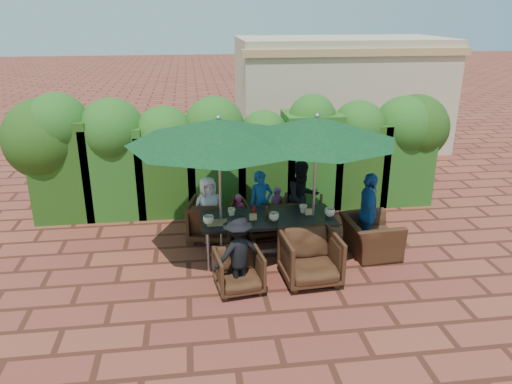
{
  "coord_description": "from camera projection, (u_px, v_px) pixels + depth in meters",
  "views": [
    {
      "loc": [
        -0.98,
        -7.53,
        3.99
      ],
      "look_at": [
        0.09,
        0.4,
        1.04
      ],
      "focal_mm": 35.0,
      "sensor_mm": 36.0,
      "label": 1
    }
  ],
  "objects": [
    {
      "name": "building",
      "position": [
        340.0,
        93.0,
        14.89
      ],
      "size": [
        6.2,
        3.08,
        3.2
      ],
      "color": "#C0AE8F",
      "rests_on": "ground"
    },
    {
      "name": "sauce_bottle",
      "position": [
        267.0,
        211.0,
        8.25
      ],
      "size": [
        0.04,
        0.04,
        0.17
      ],
      "primitive_type": "cylinder",
      "color": "#4C230C",
      "rests_on": "dining_table"
    },
    {
      "name": "pedestrian_a",
      "position": [
        291.0,
        145.0,
        12.17
      ],
      "size": [
        1.68,
        1.27,
        1.72
      ],
      "primitive_type": "imported",
      "rotation": [
        0.0,
        0.0,
        2.65
      ],
      "color": "#258424",
      "rests_on": "ground"
    },
    {
      "name": "chair_end_right",
      "position": [
        371.0,
        231.0,
        8.51
      ],
      "size": [
        0.69,
        1.01,
        0.85
      ],
      "primitive_type": "imported",
      "rotation": [
        0.0,
        0.0,
        1.63
      ],
      "color": "black",
      "rests_on": "ground"
    },
    {
      "name": "pedestrian_b",
      "position": [
        321.0,
        143.0,
        12.47
      ],
      "size": [
        0.84,
        0.56,
        1.64
      ],
      "primitive_type": "imported",
      "rotation": [
        0.0,
        0.0,
        3.04
      ],
      "color": "#D54B89",
      "rests_on": "ground"
    },
    {
      "name": "chair_near_left",
      "position": [
        239.0,
        269.0,
        7.41
      ],
      "size": [
        0.76,
        0.72,
        0.69
      ],
      "primitive_type": "imported",
      "rotation": [
        0.0,
        0.0,
        0.14
      ],
      "color": "black",
      "rests_on": "ground"
    },
    {
      "name": "chair_near_right",
      "position": [
        311.0,
        256.0,
        7.63
      ],
      "size": [
        0.9,
        0.85,
        0.87
      ],
      "primitive_type": "imported",
      "rotation": [
        0.0,
        0.0,
        0.07
      ],
      "color": "black",
      "rests_on": "ground"
    },
    {
      "name": "pedestrian_c",
      "position": [
        358.0,
        140.0,
        12.59
      ],
      "size": [
        1.22,
        0.97,
        1.73
      ],
      "primitive_type": "imported",
      "rotation": [
        0.0,
        0.0,
        2.65
      ],
      "color": "gray",
      "rests_on": "ground"
    },
    {
      "name": "chair_far_left",
      "position": [
        212.0,
        217.0,
        9.09
      ],
      "size": [
        0.94,
        0.9,
        0.82
      ],
      "primitive_type": "imported",
      "rotation": [
        0.0,
        0.0,
        2.92
      ],
      "color": "black",
      "rests_on": "ground"
    },
    {
      "name": "adult_near_left",
      "position": [
        238.0,
        253.0,
        7.34
      ],
      "size": [
        0.84,
        0.61,
        1.2
      ],
      "primitive_type": "imported",
      "rotation": [
        0.0,
        0.0,
        3.52
      ],
      "color": "black",
      "rests_on": "ground"
    },
    {
      "name": "child_left",
      "position": [
        239.0,
        215.0,
        9.22
      ],
      "size": [
        0.34,
        0.31,
        0.79
      ],
      "primitive_type": "imported",
      "rotation": [
        0.0,
        0.0,
        -0.32
      ],
      "color": "#D54B89",
      "rests_on": "ground"
    },
    {
      "name": "cup_b",
      "position": [
        232.0,
        212.0,
        8.28
      ],
      "size": [
        0.13,
        0.13,
        0.12
      ],
      "primitive_type": "imported",
      "color": "beige",
      "rests_on": "dining_table"
    },
    {
      "name": "hedge_wall",
      "position": [
        228.0,
        147.0,
        10.17
      ],
      "size": [
        9.1,
        1.6,
        2.51
      ],
      "color": "#1C3B10",
      "rests_on": "ground"
    },
    {
      "name": "chair_far_right",
      "position": [
        302.0,
        213.0,
        9.36
      ],
      "size": [
        0.88,
        0.85,
        0.75
      ],
      "primitive_type": "imported",
      "rotation": [
        0.0,
        0.0,
        2.87
      ],
      "color": "black",
      "rests_on": "ground"
    },
    {
      "name": "chair_far_mid",
      "position": [
        264.0,
        215.0,
        9.28
      ],
      "size": [
        0.81,
        0.77,
        0.75
      ],
      "primitive_type": "imported",
      "rotation": [
        0.0,
        0.0,
        3.28
      ],
      "color": "black",
      "rests_on": "ground"
    },
    {
      "name": "umbrella_left",
      "position": [
        219.0,
        131.0,
        7.67
      ],
      "size": [
        2.89,
        2.89,
        2.46
      ],
      "color": "gray",
      "rests_on": "ground"
    },
    {
      "name": "adult_far_mid",
      "position": [
        261.0,
        204.0,
        9.13
      ],
      "size": [
        0.51,
        0.45,
        1.25
      ],
      "primitive_type": "imported",
      "rotation": [
        0.0,
        0.0,
        0.2
      ],
      "color": "#1B5096",
      "rests_on": "ground"
    },
    {
      "name": "number_block_left",
      "position": [
        253.0,
        217.0,
        8.12
      ],
      "size": [
        0.12,
        0.06,
        0.1
      ],
      "primitive_type": "cube",
      "color": "tan",
      "rests_on": "dining_table"
    },
    {
      "name": "dining_table",
      "position": [
        267.0,
        221.0,
        8.27
      ],
      "size": [
        2.2,
        0.9,
        0.75
      ],
      "color": "black",
      "rests_on": "ground"
    },
    {
      "name": "ground",
      "position": [
        254.0,
        257.0,
        8.5
      ],
      "size": [
        80.0,
        80.0,
        0.0
      ],
      "primitive_type": "plane",
      "color": "brown",
      "rests_on": "ground"
    },
    {
      "name": "ketchup_bottle",
      "position": [
        254.0,
        210.0,
        8.28
      ],
      "size": [
        0.04,
        0.04,
        0.17
      ],
      "primitive_type": "cylinder",
      "color": "#B20C0A",
      "rests_on": "dining_table"
    },
    {
      "name": "adult_far_right",
      "position": [
        302.0,
        198.0,
        9.24
      ],
      "size": [
        0.75,
        0.58,
        1.39
      ],
      "primitive_type": "imported",
      "rotation": [
        0.0,
        0.0,
        0.29
      ],
      "color": "black",
      "rests_on": "ground"
    },
    {
      "name": "adult_end_right",
      "position": [
        368.0,
        213.0,
        8.5
      ],
      "size": [
        0.58,
        0.9,
        1.42
      ],
      "primitive_type": "imported",
      "rotation": [
        0.0,
        0.0,
        1.36
      ],
      "color": "#1B5096",
      "rests_on": "ground"
    },
    {
      "name": "cup_d",
      "position": [
        303.0,
        209.0,
        8.4
      ],
      "size": [
        0.14,
        0.14,
        0.13
      ],
      "primitive_type": "imported",
      "color": "beige",
      "rests_on": "dining_table"
    },
    {
      "name": "cup_c",
      "position": [
        274.0,
        217.0,
        8.08
      ],
      "size": [
        0.17,
        0.17,
        0.13
      ],
      "primitive_type": "imported",
      "color": "beige",
      "rests_on": "dining_table"
    },
    {
      "name": "number_block_right",
      "position": [
        309.0,
        212.0,
        8.32
      ],
      "size": [
        0.12,
        0.06,
        0.1
      ],
      "primitive_type": "cube",
      "color": "tan",
      "rests_on": "dining_table"
    },
    {
      "name": "cup_a",
      "position": [
        209.0,
        220.0,
        7.95
      ],
      "size": [
        0.18,
        0.18,
        0.14
      ],
      "primitive_type": "imported",
      "color": "beige",
      "rests_on": "dining_table"
    },
    {
      "name": "cup_e",
      "position": [
        330.0,
        212.0,
        8.25
      ],
      "size": [
        0.17,
        0.17,
        0.14
      ],
      "primitive_type": "imported",
      "color": "beige",
      "rests_on": "dining_table"
    },
    {
      "name": "umbrella_right",
      "position": [
        317.0,
        129.0,
        7.82
      ],
      "size": [
        2.58,
        2.58,
        2.46
      ],
      "color": "gray",
      "rests_on": "ground"
    },
    {
      "name": "adult_far_left",
      "position": [
        208.0,
        209.0,
        8.99
      ],
      "size": [
        0.66,
        0.51,
        1.19
      ],
      "primitive_type": "imported",
      "rotation": [
        0.0,
        0.0,
        0.31
      ],
      "color": "silver",
      "rests_on": "ground"
    },
    {
      "name": "serving_tray",
      "position": [
        218.0,
        223.0,
        8.0
      ],
      "size": [
        0.35,
        0.25,
        0.02
      ],
      "primitive_type": "cube",
      "color": "#956B48",
      "rests_on": "dining_table"
    },
    {
      "name": "child_right",
      "position": [
        277.0,
        209.0,
        9.4
      ],
      "size": [
        0.36,
        0.32,
        0.85
      ],
      "primitive_type": "imported",
      "rotation": [
        0.0,
        0.0,
        -0.25
      ],
      "color": "#904698",
      "rests_on": "ground"
    }
  ]
}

